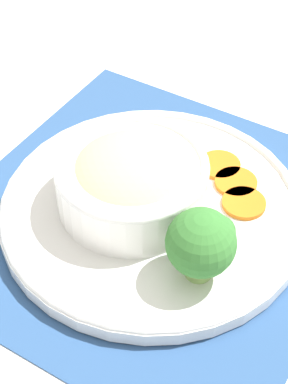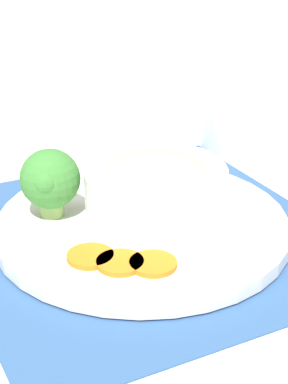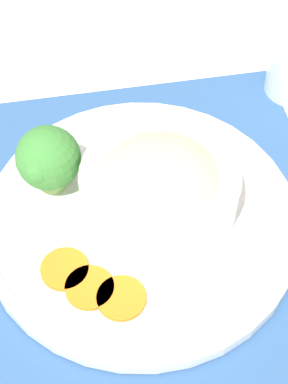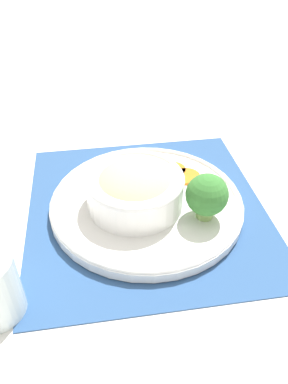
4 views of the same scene
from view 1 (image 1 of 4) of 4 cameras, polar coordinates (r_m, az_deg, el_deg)
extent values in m
plane|color=white|center=(0.70, 0.71, -2.29)|extent=(4.00, 4.00, 0.00)
cube|color=#2D5184|center=(0.70, 0.71, -2.18)|extent=(0.45, 0.44, 0.00)
cylinder|color=white|center=(0.69, 0.72, -1.61)|extent=(0.33, 0.33, 0.02)
torus|color=white|center=(0.69, 0.72, -1.15)|extent=(0.33, 0.33, 0.01)
cylinder|color=white|center=(0.67, -1.09, 0.67)|extent=(0.16, 0.16, 0.05)
torus|color=white|center=(0.65, -1.13, 2.35)|extent=(0.16, 0.16, 0.01)
ellipsoid|color=beige|center=(0.66, -1.11, 1.50)|extent=(0.13, 0.13, 0.06)
cylinder|color=#84AD5B|center=(0.62, 4.88, -6.63)|extent=(0.03, 0.03, 0.02)
sphere|color=#387A33|center=(0.59, 5.09, -4.52)|extent=(0.07, 0.07, 0.07)
sphere|color=#387A33|center=(0.60, 6.75, -3.48)|extent=(0.03, 0.03, 0.03)
sphere|color=#387A33|center=(0.58, 3.66, -5.01)|extent=(0.03, 0.03, 0.03)
cylinder|color=orange|center=(0.69, 8.87, -0.98)|extent=(0.05, 0.05, 0.01)
cylinder|color=orange|center=(0.71, 8.16, 0.85)|extent=(0.05, 0.05, 0.01)
cylinder|color=orange|center=(0.73, 6.75, 2.39)|extent=(0.05, 0.05, 0.01)
camera|label=2|loc=(0.99, 38.31, 27.39)|focal=60.00mm
camera|label=3|loc=(0.81, 26.87, 44.90)|focal=60.00mm
camera|label=4|loc=(0.34, -66.45, 2.43)|focal=35.00mm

